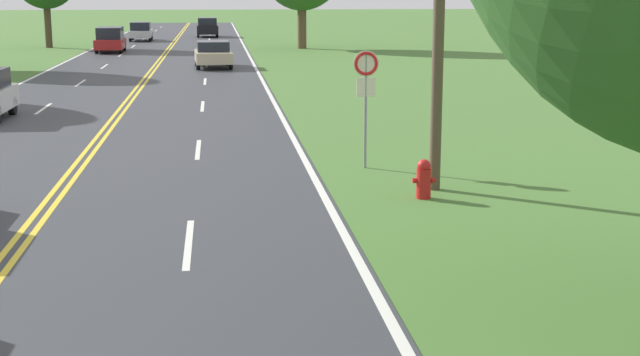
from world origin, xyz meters
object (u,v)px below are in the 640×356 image
traffic_sign (366,80)px  car_red_van_receding (110,39)px  car_silver_sedan_distant (141,31)px  fire_hydrant (424,179)px  car_black_suv_horizon (207,27)px  car_champagne_sedan_mid_far (213,54)px

traffic_sign → car_red_van_receding: 43.11m
car_red_van_receding → car_silver_sedan_distant: bearing=-5.4°
fire_hydrant → car_black_suv_horizon: (-4.82, 64.57, 0.50)m
fire_hydrant → car_red_van_receding: 46.41m
traffic_sign → car_red_van_receding: traffic_sign is taller
fire_hydrant → traffic_sign: size_ratio=0.29×
fire_hydrant → car_champagne_sedan_mid_far: (-4.27, 31.78, 0.35)m
car_champagne_sedan_mid_far → car_red_van_receding: size_ratio=0.92×
car_champagne_sedan_mid_far → car_black_suv_horizon: (-0.55, 32.79, 0.15)m
car_champagne_sedan_mid_far → car_black_suv_horizon: bearing=178.3°
car_red_van_receding → car_silver_sedan_distant: 13.89m
car_red_van_receding → car_black_suv_horizon: (6.40, 19.55, 0.03)m
car_silver_sedan_distant → fire_hydrant: bearing=-171.4°
traffic_sign → car_champagne_sedan_mid_far: 28.79m
car_red_van_receding → car_silver_sedan_distant: (0.94, 13.86, -0.08)m
fire_hydrant → traffic_sign: 3.72m
car_champagne_sedan_mid_far → car_black_suv_horizon: size_ratio=1.04×
car_silver_sedan_distant → car_black_suv_horizon: car_black_suv_horizon is taller
car_red_van_receding → traffic_sign: bearing=-167.4°
fire_hydrant → traffic_sign: bearing=101.4°
car_silver_sedan_distant → car_black_suv_horizon: size_ratio=1.08×
fire_hydrant → car_red_van_receding: car_red_van_receding is taller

